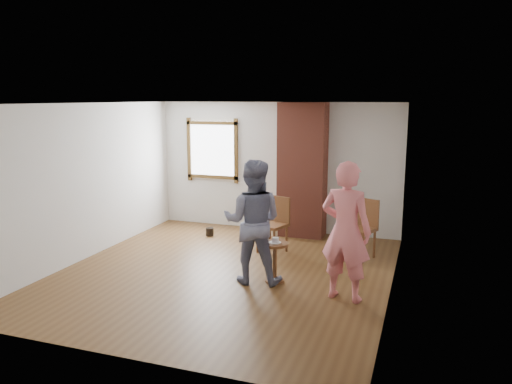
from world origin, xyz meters
TOP-DOWN VIEW (x-y plane):
  - ground at (0.00, 0.00)m, footprint 5.50×5.50m
  - room_shell at (-0.06, 0.61)m, footprint 5.04×5.52m
  - brick_chimney at (0.60, 2.50)m, footprint 0.90×0.50m
  - stoneware_crock at (0.10, 2.40)m, footprint 0.37×0.37m
  - dark_pot at (-1.10, 1.86)m, footprint 0.17×0.17m
  - dining_chair_left at (0.41, 1.32)m, footprint 0.58×0.58m
  - dining_chair_right at (1.90, 1.49)m, footprint 0.61×0.61m
  - side_table at (0.85, -0.13)m, footprint 0.40×0.40m
  - cake_plate at (0.85, -0.13)m, footprint 0.18×0.18m
  - cake_slice at (0.86, -0.13)m, footprint 0.08×0.07m
  - man at (0.54, -0.21)m, footprint 0.98×0.82m
  - person_pink at (1.92, -0.42)m, footprint 0.76×0.58m

SIDE VIEW (x-z plane):
  - ground at x=0.00m, z-range 0.00..0.00m
  - dark_pot at x=-1.10m, z-range 0.00..0.16m
  - stoneware_crock at x=0.10m, z-range 0.00..0.44m
  - side_table at x=0.85m, z-range 0.10..0.70m
  - dining_chair_left at x=0.41m, z-range 0.06..1.03m
  - dining_chair_right at x=1.90m, z-range 0.06..1.06m
  - cake_plate at x=0.85m, z-range 0.60..0.61m
  - cake_slice at x=0.86m, z-range 0.61..0.67m
  - man at x=0.54m, z-range 0.00..1.82m
  - person_pink at x=1.92m, z-range 0.00..1.89m
  - brick_chimney at x=0.60m, z-range 0.00..2.60m
  - room_shell at x=-0.06m, z-range 0.50..3.12m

